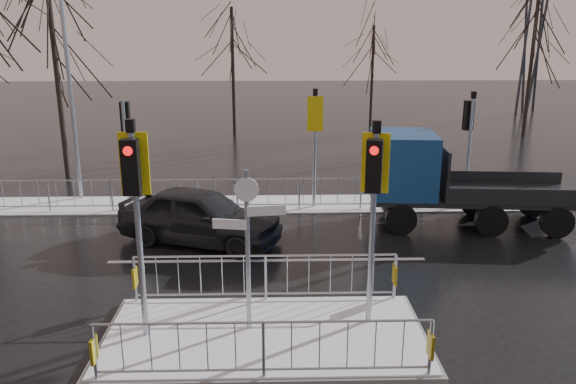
{
  "coord_description": "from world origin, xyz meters",
  "views": [
    {
      "loc": [
        0.18,
        -9.35,
        5.52
      ],
      "look_at": [
        0.53,
        3.78,
        1.8
      ],
      "focal_mm": 35.0,
      "sensor_mm": 36.0,
      "label": 1
    }
  ],
  "objects_px": {
    "flatbed_truck": "(431,177)",
    "street_lamp_left": "(70,66)",
    "traffic_island": "(264,321)",
    "car_far_lane": "(200,216)"
  },
  "relations": [
    {
      "from": "car_far_lane",
      "to": "street_lamp_left",
      "type": "height_order",
      "value": "street_lamp_left"
    },
    {
      "from": "traffic_island",
      "to": "street_lamp_left",
      "type": "distance_m",
      "value": 12.17
    },
    {
      "from": "traffic_island",
      "to": "flatbed_truck",
      "type": "relative_size",
      "value": 0.98
    },
    {
      "from": "traffic_island",
      "to": "street_lamp_left",
      "type": "relative_size",
      "value": 0.73
    },
    {
      "from": "flatbed_truck",
      "to": "street_lamp_left",
      "type": "bearing_deg",
      "value": 165.11
    },
    {
      "from": "flatbed_truck",
      "to": "street_lamp_left",
      "type": "distance_m",
      "value": 12.01
    },
    {
      "from": "traffic_island",
      "to": "car_far_lane",
      "type": "height_order",
      "value": "traffic_island"
    },
    {
      "from": "car_far_lane",
      "to": "flatbed_truck",
      "type": "relative_size",
      "value": 0.73
    },
    {
      "from": "traffic_island",
      "to": "flatbed_truck",
      "type": "bearing_deg",
      "value": 53.48
    },
    {
      "from": "flatbed_truck",
      "to": "street_lamp_left",
      "type": "height_order",
      "value": "street_lamp_left"
    }
  ]
}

